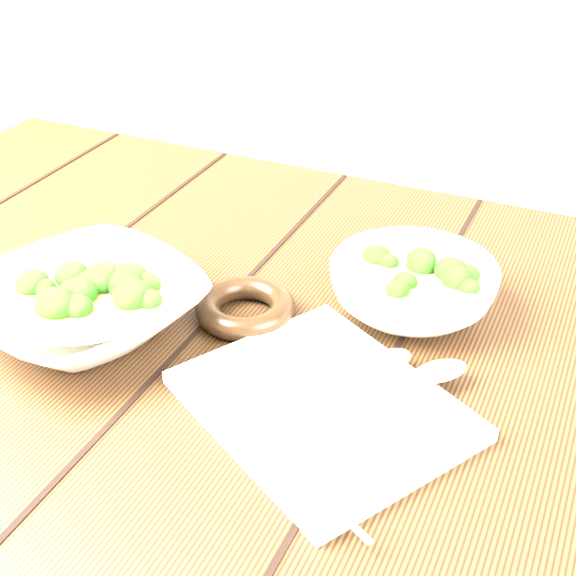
{
  "coord_description": "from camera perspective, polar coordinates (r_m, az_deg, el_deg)",
  "views": [
    {
      "loc": [
        0.35,
        -0.62,
        1.24
      ],
      "look_at": [
        0.06,
        0.01,
        0.8
      ],
      "focal_mm": 50.0,
      "sensor_mm": 36.0,
      "label": 1
    }
  ],
  "objects": [
    {
      "name": "spoon_left",
      "position": [
        0.76,
        4.64,
        -6.19
      ],
      "size": [
        0.12,
        0.18,
        0.01
      ],
      "color": "#A29E8F",
      "rests_on": "napkin"
    },
    {
      "name": "table",
      "position": [
        0.94,
        -3.79,
        -8.16
      ],
      "size": [
        1.2,
        0.8,
        0.75
      ],
      "color": "black",
      "rests_on": "ground"
    },
    {
      "name": "soup_bowl_back",
      "position": [
        0.87,
        8.84,
        0.12
      ],
      "size": [
        0.23,
        0.23,
        0.06
      ],
      "color": "white",
      "rests_on": "table"
    },
    {
      "name": "trivet",
      "position": [
        0.86,
        -3.06,
        -1.42
      ],
      "size": [
        0.13,
        0.13,
        0.03
      ],
      "primitive_type": "torus",
      "rotation": [
        0.0,
        0.0,
        0.26
      ],
      "color": "black",
      "rests_on": "table"
    },
    {
      "name": "napkin",
      "position": [
        0.74,
        2.47,
        -8.32
      ],
      "size": [
        0.31,
        0.29,
        0.01
      ],
      "primitive_type": "cube",
      "rotation": [
        0.0,
        0.0,
        -0.52
      ],
      "color": "beige",
      "rests_on": "table"
    },
    {
      "name": "soup_bowl_front",
      "position": [
        0.86,
        -14.24,
        -1.11
      ],
      "size": [
        0.3,
        0.3,
        0.07
      ],
      "color": "white",
      "rests_on": "table"
    },
    {
      "name": "spoon_right",
      "position": [
        0.76,
        8.23,
        -6.61
      ],
      "size": [
        0.15,
        0.16,
        0.01
      ],
      "color": "#A29E8F",
      "rests_on": "napkin"
    }
  ]
}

